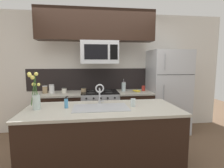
# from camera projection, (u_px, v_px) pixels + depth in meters

# --- Properties ---
(ground_plane) EXTENTS (10.00, 10.00, 0.00)m
(ground_plane) POSITION_uv_depth(u_px,v_px,m) (104.00, 156.00, 2.88)
(ground_plane) COLOR brown
(rear_partition) EXTENTS (5.20, 0.10, 2.60)m
(rear_partition) POSITION_uv_depth(u_px,v_px,m) (112.00, 72.00, 4.01)
(rear_partition) COLOR silver
(rear_partition) RESTS_ON ground
(splash_band) EXTENTS (3.12, 0.01, 0.48)m
(splash_band) POSITION_uv_depth(u_px,v_px,m) (99.00, 79.00, 3.94)
(splash_band) COLOR black
(splash_band) RESTS_ON rear_partition
(back_counter_left) EXTENTS (0.85, 0.65, 0.91)m
(back_counter_left) POSITION_uv_depth(u_px,v_px,m) (62.00, 115.00, 3.61)
(back_counter_left) COLOR black
(back_counter_left) RESTS_ON ground
(back_counter_right) EXTENTS (0.74, 0.65, 0.91)m
(back_counter_right) POSITION_uv_depth(u_px,v_px,m) (134.00, 112.00, 3.80)
(back_counter_right) COLOR black
(back_counter_right) RESTS_ON ground
(stove_range) EXTENTS (0.76, 0.64, 0.93)m
(stove_range) POSITION_uv_depth(u_px,v_px,m) (100.00, 113.00, 3.71)
(stove_range) COLOR #B7BABF
(stove_range) RESTS_ON ground
(microwave) EXTENTS (0.74, 0.40, 0.45)m
(microwave) POSITION_uv_depth(u_px,v_px,m) (99.00, 52.00, 3.53)
(microwave) COLOR #B7BABF
(upper_cabinet_band) EXTENTS (2.29, 0.34, 0.60)m
(upper_cabinet_band) POSITION_uv_depth(u_px,v_px,m) (96.00, 25.00, 3.43)
(upper_cabinet_band) COLOR black
(refrigerator) EXTENTS (0.82, 0.74, 1.79)m
(refrigerator) POSITION_uv_depth(u_px,v_px,m) (167.00, 91.00, 3.87)
(refrigerator) COLOR #B7BABF
(refrigerator) RESTS_ON ground
(storage_jar_tall) EXTENTS (0.10, 0.10, 0.15)m
(storage_jar_tall) POSITION_uv_depth(u_px,v_px,m) (45.00, 90.00, 3.52)
(storage_jar_tall) COLOR #997F5B
(storage_jar_tall) RESTS_ON back_counter_left
(storage_jar_medium) EXTENTS (0.10, 0.10, 0.18)m
(storage_jar_medium) POSITION_uv_depth(u_px,v_px,m) (52.00, 89.00, 3.53)
(storage_jar_medium) COLOR silver
(storage_jar_medium) RESTS_ON back_counter_left
(storage_jar_short) EXTENTS (0.10, 0.10, 0.11)m
(storage_jar_short) POSITION_uv_depth(u_px,v_px,m) (64.00, 90.00, 3.54)
(storage_jar_short) COLOR silver
(storage_jar_short) RESTS_ON back_counter_left
(storage_jar_squat) EXTENTS (0.10, 0.10, 0.10)m
(storage_jar_squat) POSITION_uv_depth(u_px,v_px,m) (84.00, 90.00, 3.62)
(storage_jar_squat) COLOR #997F5B
(storage_jar_squat) RESTS_ON back_counter_left
(banana_bunch) EXTENTS (0.19, 0.15, 0.08)m
(banana_bunch) POSITION_uv_depth(u_px,v_px,m) (137.00, 91.00, 3.69)
(banana_bunch) COLOR yellow
(banana_bunch) RESTS_ON back_counter_right
(french_press) EXTENTS (0.09, 0.09, 0.27)m
(french_press) POSITION_uv_depth(u_px,v_px,m) (124.00, 87.00, 3.77)
(french_press) COLOR silver
(french_press) RESTS_ON back_counter_right
(coffee_tin) EXTENTS (0.08, 0.08, 0.11)m
(coffee_tin) POSITION_uv_depth(u_px,v_px,m) (143.00, 88.00, 3.82)
(coffee_tin) COLOR #B22D23
(coffee_tin) RESTS_ON back_counter_right
(island_counter) EXTENTS (2.11, 0.92, 0.91)m
(island_counter) POSITION_uv_depth(u_px,v_px,m) (103.00, 139.00, 2.47)
(island_counter) COLOR black
(island_counter) RESTS_ON ground
(kitchen_sink) EXTENTS (0.76, 0.44, 0.16)m
(kitchen_sink) POSITION_uv_depth(u_px,v_px,m) (101.00, 113.00, 2.42)
(kitchen_sink) COLOR #ADAFB5
(kitchen_sink) RESTS_ON island_counter
(sink_faucet) EXTENTS (0.14, 0.14, 0.31)m
(sink_faucet) POSITION_uv_depth(u_px,v_px,m) (100.00, 91.00, 2.60)
(sink_faucet) COLOR #B7BABF
(sink_faucet) RESTS_ON island_counter
(dish_soap_bottle) EXTENTS (0.06, 0.05, 0.16)m
(dish_soap_bottle) POSITION_uv_depth(u_px,v_px,m) (66.00, 103.00, 2.40)
(dish_soap_bottle) COLOR #4C93C6
(dish_soap_bottle) RESTS_ON island_counter
(drinking_glass) EXTENTS (0.07, 0.07, 0.11)m
(drinking_glass) POSITION_uv_depth(u_px,v_px,m) (133.00, 103.00, 2.48)
(drinking_glass) COLOR silver
(drinking_glass) RESTS_ON island_counter
(flower_vase) EXTENTS (0.15, 0.12, 0.50)m
(flower_vase) POSITION_uv_depth(u_px,v_px,m) (36.00, 97.00, 2.31)
(flower_vase) COLOR silver
(flower_vase) RESTS_ON island_counter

